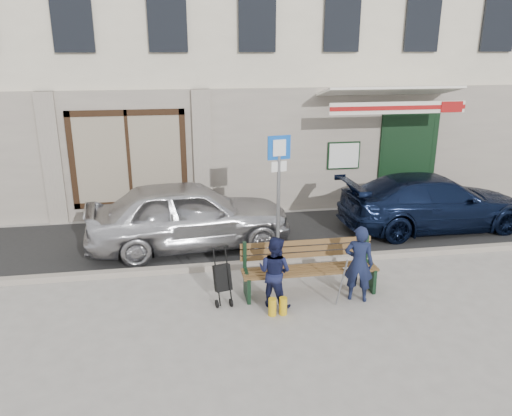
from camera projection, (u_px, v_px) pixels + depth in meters
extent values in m
plane|color=#9E9991|center=(304.00, 300.00, 8.63)|extent=(80.00, 80.00, 0.00)
cube|color=#282828|center=(270.00, 236.00, 11.54)|extent=(60.00, 3.20, 0.01)
cube|color=#9E9384|center=(285.00, 262.00, 10.02)|extent=(60.00, 0.18, 0.12)
cube|color=beige|center=(238.00, 18.00, 15.06)|extent=(20.00, 7.00, 10.00)
cube|color=#9E9384|center=(257.00, 152.00, 12.79)|extent=(20.00, 0.12, 3.20)
cube|color=maroon|center=(129.00, 158.00, 12.36)|extent=(2.50, 0.12, 2.00)
cube|color=black|center=(407.00, 159.00, 13.45)|extent=(1.60, 0.10, 2.60)
cube|color=black|center=(399.00, 158.00, 13.92)|extent=(1.25, 0.90, 2.40)
cube|color=white|center=(344.00, 156.00, 13.09)|extent=(0.80, 0.03, 0.65)
cube|color=white|center=(385.00, 92.00, 12.52)|extent=(3.40, 1.72, 0.42)
cube|color=white|center=(398.00, 108.00, 11.80)|extent=(3.40, 0.05, 0.28)
cube|color=maroon|center=(399.00, 108.00, 11.77)|extent=(3.40, 0.02, 0.10)
imported|color=#B7B7BC|center=(189.00, 215.00, 10.72)|extent=(4.51, 2.19, 1.48)
imported|color=black|center=(433.00, 202.00, 11.87)|extent=(4.56, 1.98, 1.31)
cylinder|color=gray|center=(278.00, 201.00, 10.03)|extent=(0.07, 0.07, 2.45)
cube|color=blue|center=(279.00, 148.00, 9.70)|extent=(0.47, 0.11, 0.47)
cube|color=white|center=(279.00, 148.00, 9.67)|extent=(0.26, 0.07, 0.32)
cube|color=white|center=(279.00, 166.00, 9.81)|extent=(0.32, 0.09, 0.21)
cube|color=brown|center=(310.00, 270.00, 8.75)|extent=(2.40, 0.50, 0.04)
cube|color=brown|center=(306.00, 248.00, 8.93)|extent=(2.40, 0.10, 0.36)
cube|color=black|center=(247.00, 286.00, 8.65)|extent=(0.06, 0.50, 0.45)
cube|color=black|center=(370.00, 277.00, 9.00)|extent=(0.06, 0.50, 0.45)
cube|color=white|center=(353.00, 268.00, 8.77)|extent=(0.34, 0.25, 0.11)
cylinder|color=gray|center=(342.00, 283.00, 8.17)|extent=(0.07, 0.34, 0.96)
cylinder|color=gold|center=(272.00, 307.00, 8.11)|extent=(0.13, 0.13, 0.30)
cylinder|color=gold|center=(283.00, 306.00, 8.14)|extent=(0.13, 0.13, 0.30)
imported|color=#131935|center=(359.00, 264.00, 8.46)|extent=(0.58, 0.49, 1.35)
imported|color=#151939|center=(275.00, 272.00, 8.30)|extent=(0.76, 0.74, 1.23)
cylinder|color=black|center=(217.00, 304.00, 8.37)|extent=(0.06, 0.14, 0.14)
cylinder|color=black|center=(231.00, 303.00, 8.41)|extent=(0.06, 0.14, 0.14)
cube|color=black|center=(222.00, 278.00, 8.46)|extent=(0.33, 0.31, 0.47)
cylinder|color=black|center=(221.00, 247.00, 8.41)|extent=(0.26, 0.09, 0.02)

